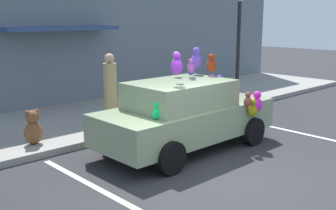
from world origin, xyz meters
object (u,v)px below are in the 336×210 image
Objects in this scene: pedestrian_near_shopfront at (110,91)px; street_lamp_post at (239,35)px; plush_covered_car at (186,113)px; teddy_bear_on_sidewalk at (33,128)px.

street_lamp_post is at bearing -5.30° from pedestrian_near_shopfront.
street_lamp_post is at bearing 24.46° from plush_covered_car.
plush_covered_car is 2.54m from pedestrian_near_shopfront.
plush_covered_car is 1.21× the size of street_lamp_post.
teddy_bear_on_sidewalk is 0.22× the size of street_lamp_post.
plush_covered_car is at bearing -155.54° from street_lamp_post.
street_lamp_post is (4.56, 2.07, 1.50)m from plush_covered_car.
pedestrian_near_shopfront is (2.30, 0.34, 0.50)m from teddy_bear_on_sidewalk.
plush_covered_car reaches higher than teddy_bear_on_sidewalk.
street_lamp_post reaches higher than pedestrian_near_shopfront.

